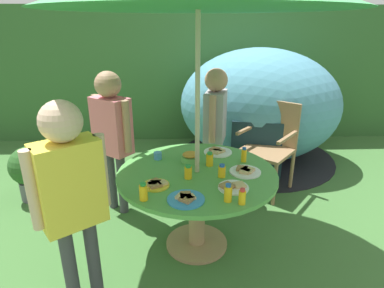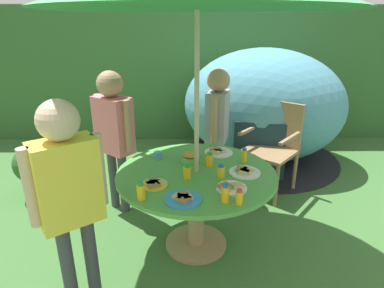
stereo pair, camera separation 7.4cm
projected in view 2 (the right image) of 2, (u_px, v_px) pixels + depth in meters
ground_plane at (196, 245)px, 2.80m from camera, size 10.00×10.00×0.02m
hedge_backdrop at (192, 73)px, 5.28m from camera, size 9.00×0.70×2.03m
garden_table at (196, 189)px, 2.60m from camera, size 1.26×1.26×0.70m
wooden_chair at (273, 142)px, 3.55m from camera, size 0.70×0.70×0.99m
dome_tent at (263, 106)px, 4.33m from camera, size 2.58×2.58×1.50m
potted_plant at (34, 168)px, 3.46m from camera, size 0.41×0.41×0.59m
child_in_grey_shirt at (217, 117)px, 3.34m from camera, size 0.28×0.45×1.38m
child_in_pink_shirt at (113, 125)px, 3.03m from camera, size 0.41×0.38×1.40m
child_in_yellow_shirt at (68, 183)px, 1.93m from camera, size 0.42×0.38×1.41m
snack_bowl at (191, 157)px, 2.73m from camera, size 0.16×0.16×0.08m
plate_near_right at (231, 187)px, 2.28m from camera, size 0.22×0.22×0.03m
plate_near_left at (218, 152)px, 2.90m from camera, size 0.25×0.25×0.03m
plate_center_back at (154, 184)px, 2.33m from camera, size 0.20×0.20×0.03m
plate_back_edge at (183, 198)px, 2.14m from camera, size 0.25×0.25×0.03m
plate_far_right at (245, 172)px, 2.52m from camera, size 0.25×0.25×0.03m
juice_bottle_far_left at (244, 156)px, 2.70m from camera, size 0.05×0.05×0.13m
juice_bottle_center_front at (187, 172)px, 2.42m from camera, size 0.06×0.06×0.11m
juice_bottle_mid_left at (141, 191)px, 2.13m from camera, size 0.06×0.06×0.12m
juice_bottle_mid_right at (225, 194)px, 2.10m from camera, size 0.05×0.05×0.13m
juice_bottle_front_edge at (209, 160)px, 2.63m from camera, size 0.06×0.06×0.12m
juice_bottle_spot_a at (221, 171)px, 2.44m from camera, size 0.06×0.06×0.10m
juice_bottle_spot_b at (239, 198)px, 2.07m from camera, size 0.05×0.05×0.11m
cup_near at (158, 155)px, 2.78m from camera, size 0.07×0.07×0.06m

